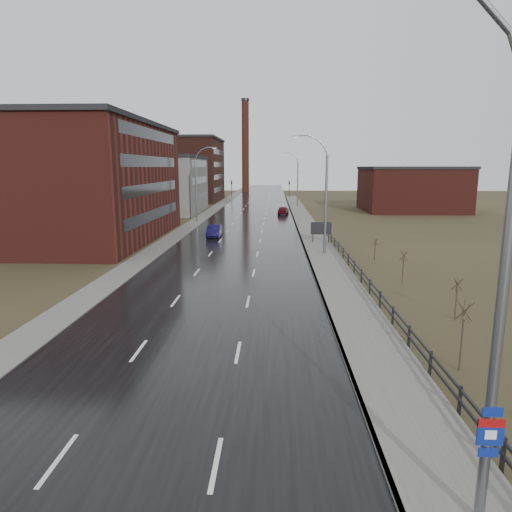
# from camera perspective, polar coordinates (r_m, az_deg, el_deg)

# --- Properties ---
(road) EXTENTS (14.00, 300.00, 0.06)m
(road) POSITION_cam_1_polar(r_m,az_deg,el_deg) (68.22, -1.01, 4.02)
(road) COLOR black
(road) RESTS_ON ground
(sidewalk_right) EXTENTS (3.20, 180.00, 0.18)m
(sidewalk_right) POSITION_cam_1_polar(r_m,az_deg,el_deg) (43.64, 8.42, -0.03)
(sidewalk_right) COLOR #595651
(sidewalk_right) RESTS_ON ground
(curb_right) EXTENTS (0.16, 180.00, 0.18)m
(curb_right) POSITION_cam_1_polar(r_m,az_deg,el_deg) (43.51, 6.43, -0.01)
(curb_right) COLOR slate
(curb_right) RESTS_ON ground
(sidewalk_left) EXTENTS (2.40, 260.00, 0.12)m
(sidewalk_left) POSITION_cam_1_polar(r_m,az_deg,el_deg) (69.17, -7.83, 4.04)
(sidewalk_left) COLOR #595651
(sidewalk_left) RESTS_ON ground
(warehouse_near) EXTENTS (22.44, 28.56, 13.50)m
(warehouse_near) POSITION_cam_1_polar(r_m,az_deg,el_deg) (58.21, -23.31, 8.57)
(warehouse_near) COLOR #471914
(warehouse_near) RESTS_ON ground
(warehouse_mid) EXTENTS (16.32, 20.40, 10.50)m
(warehouse_mid) POSITION_cam_1_polar(r_m,az_deg,el_deg) (88.40, -12.20, 8.79)
(warehouse_mid) COLOR slate
(warehouse_mid) RESTS_ON ground
(warehouse_far) EXTENTS (26.52, 24.48, 15.50)m
(warehouse_far) POSITION_cam_1_polar(r_m,az_deg,el_deg) (118.68, -10.99, 10.56)
(warehouse_far) COLOR #331611
(warehouse_far) RESTS_ON ground
(building_right) EXTENTS (18.36, 16.32, 8.50)m
(building_right) POSITION_cam_1_polar(r_m,az_deg,el_deg) (93.49, 18.88, 7.94)
(building_right) COLOR #471914
(building_right) RESTS_ON ground
(smokestack) EXTENTS (2.70, 2.70, 30.70)m
(smokestack) POSITION_cam_1_polar(r_m,az_deg,el_deg) (158.06, -1.34, 13.64)
(smokestack) COLOR #331611
(smokestack) RESTS_ON ground
(streetlight_main) EXTENTS (3.91, 0.29, 12.11)m
(streetlight_main) POSITION_cam_1_polar(r_m,az_deg,el_deg) (10.87, 27.07, -2.57)
(streetlight_main) COLOR slate
(streetlight_main) RESTS_ON ground
(streetlight_right_mid) EXTENTS (3.36, 0.28, 11.35)m
(streetlight_right_mid) POSITION_cam_1_polar(r_m,az_deg,el_deg) (43.90, 8.36, 7.61)
(streetlight_right_mid) COLOR slate
(streetlight_right_mid) RESTS_ON ground
(streetlight_left) EXTENTS (3.36, 0.28, 11.35)m
(streetlight_left) POSITION_cam_1_polar(r_m,az_deg,el_deg) (70.60, -7.26, 8.90)
(streetlight_left) COLOR slate
(streetlight_left) RESTS_ON ground
(streetlight_right_far) EXTENTS (3.36, 0.28, 11.35)m
(streetlight_right_far) POSITION_cam_1_polar(r_m,az_deg,el_deg) (97.73, 5.06, 9.52)
(streetlight_right_far) COLOR slate
(streetlight_right_far) RESTS_ON ground
(guardrail) EXTENTS (0.10, 53.05, 1.10)m
(guardrail) POSITION_cam_1_polar(r_m,az_deg,el_deg) (27.76, 15.58, -5.42)
(guardrail) COLOR black
(guardrail) RESTS_ON ground
(shrub_c) EXTENTS (0.71, 0.75, 3.03)m
(shrub_c) POSITION_cam_1_polar(r_m,az_deg,el_deg) (20.94, 24.38, -8.87)
(shrub_c) COLOR #382D23
(shrub_c) RESTS_ON ground
(shrub_d) EXTENTS (0.56, 0.59, 2.37)m
(shrub_d) POSITION_cam_1_polar(r_m,az_deg,el_deg) (27.81, 23.77, -4.76)
(shrub_d) COLOR #382D23
(shrub_d) RESTS_ON ground
(shrub_e) EXTENTS (0.56, 0.59, 2.38)m
(shrub_e) POSITION_cam_1_polar(r_m,az_deg,el_deg) (35.10, 17.92, -1.20)
(shrub_e) COLOR #382D23
(shrub_e) RESTS_ON ground
(shrub_f) EXTENTS (0.48, 0.50, 2.00)m
(shrub_f) POSITION_cam_1_polar(r_m,az_deg,el_deg) (43.06, 14.65, 0.90)
(shrub_f) COLOR #382D23
(shrub_f) RESTS_ON ground
(billboard) EXTENTS (2.29, 0.17, 2.43)m
(billboard) POSITION_cam_1_polar(r_m,az_deg,el_deg) (50.98, 8.13, 3.37)
(billboard) COLOR black
(billboard) RESTS_ON ground
(traffic_light_left) EXTENTS (0.58, 2.73, 5.30)m
(traffic_light_left) POSITION_cam_1_polar(r_m,az_deg,el_deg) (128.20, -3.08, 9.35)
(traffic_light_left) COLOR black
(traffic_light_left) RESTS_ON ground
(traffic_light_right) EXTENTS (0.58, 2.73, 5.30)m
(traffic_light_right) POSITION_cam_1_polar(r_m,az_deg,el_deg) (127.71, 4.19, 9.33)
(traffic_light_right) COLOR black
(traffic_light_right) RESTS_ON ground
(car_near) EXTENTS (1.68, 4.50, 1.47)m
(car_near) POSITION_cam_1_polar(r_m,az_deg,el_deg) (55.52, -5.25, 3.08)
(car_near) COLOR #0E0B37
(car_near) RESTS_ON ground
(car_far) EXTENTS (2.25, 4.50, 1.47)m
(car_far) POSITION_cam_1_polar(r_m,az_deg,el_deg) (82.17, 3.41, 5.70)
(car_far) COLOR #4F0D15
(car_far) RESTS_ON ground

